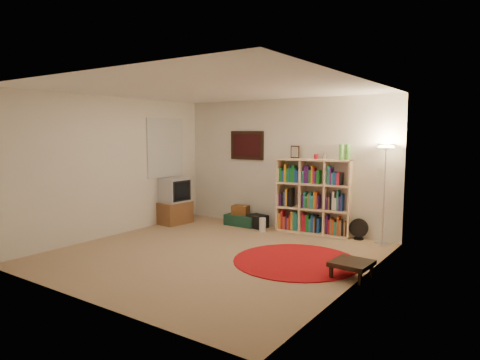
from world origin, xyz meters
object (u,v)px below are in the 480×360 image
object	(u,v)px
bookshelf	(313,197)
floor_lamp	(386,161)
tv_stand	(175,202)
suitcase	(243,220)
floor_fan	(359,229)
side_table	(352,264)

from	to	relation	value
bookshelf	floor_lamp	size ratio (longest dim) A/B	0.98
tv_stand	suitcase	distance (m)	1.45
bookshelf	suitcase	bearing A→B (deg)	-179.77
suitcase	floor_fan	bearing A→B (deg)	3.75
floor_lamp	floor_fan	xyz separation A→B (m)	(-0.45, 0.12, -1.21)
floor_lamp	side_table	size ratio (longest dim) A/B	3.33
tv_stand	suitcase	world-z (taller)	tv_stand
floor_lamp	side_table	distance (m)	2.23
floor_lamp	suitcase	world-z (taller)	floor_lamp
bookshelf	floor_lamp	xyz separation A→B (m)	(1.32, -0.13, 0.73)
tv_stand	side_table	bearing A→B (deg)	-10.61
bookshelf	side_table	bearing A→B (deg)	-60.17
suitcase	side_table	size ratio (longest dim) A/B	1.32
bookshelf	floor_fan	xyz separation A→B (m)	(0.88, -0.01, -0.48)
tv_stand	side_table	world-z (taller)	tv_stand
floor_lamp	tv_stand	size ratio (longest dim) A/B	1.79
tv_stand	floor_fan	bearing A→B (deg)	17.94
bookshelf	suitcase	xyz separation A→B (m)	(-1.45, -0.18, -0.56)
floor_lamp	suitcase	distance (m)	3.06
suitcase	side_table	world-z (taller)	side_table
tv_stand	side_table	xyz separation A→B (m)	(4.16, -1.15, -0.27)
suitcase	tv_stand	bearing A→B (deg)	-152.18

